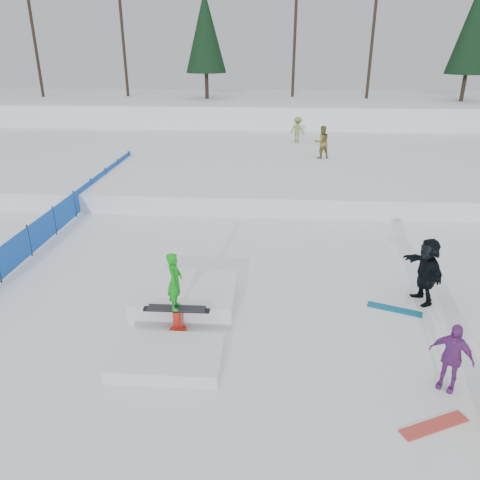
# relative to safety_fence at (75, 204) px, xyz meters

# --- Properties ---
(ground) EXTENTS (120.00, 120.00, 0.00)m
(ground) POSITION_rel_safety_fence_xyz_m (6.50, -6.60, -0.55)
(ground) COLOR white
(snow_berm) EXTENTS (60.00, 14.00, 2.40)m
(snow_berm) POSITION_rel_safety_fence_xyz_m (6.50, 23.40, 0.65)
(snow_berm) COLOR white
(snow_berm) RESTS_ON ground
(snow_midrise) EXTENTS (50.00, 18.00, 0.80)m
(snow_midrise) POSITION_rel_safety_fence_xyz_m (6.50, 9.40, -0.15)
(snow_midrise) COLOR white
(snow_midrise) RESTS_ON ground
(safety_fence) EXTENTS (0.05, 16.00, 1.10)m
(safety_fence) POSITION_rel_safety_fence_xyz_m (0.00, 0.00, 0.00)
(safety_fence) COLOR blue
(safety_fence) RESTS_ON ground
(treeline) EXTENTS (40.24, 4.22, 10.50)m
(treeline) POSITION_rel_safety_fence_xyz_m (12.68, 21.68, 6.90)
(treeline) COLOR black
(treeline) RESTS_ON snow_berm
(walker_olive) EXTENTS (1.00, 0.88, 1.72)m
(walker_olive) POSITION_rel_safety_fence_xyz_m (10.55, 7.91, 1.11)
(walker_olive) COLOR brown
(walker_olive) RESTS_ON snow_midrise
(walker_ygreen) EXTENTS (1.15, 1.09, 1.57)m
(walker_ygreen) POSITION_rel_safety_fence_xyz_m (9.45, 12.23, 1.03)
(walker_ygreen) COLOR olive
(walker_ygreen) RESTS_ON snow_midrise
(spectator_purple) EXTENTS (0.93, 0.80, 1.50)m
(spectator_purple) POSITION_rel_safety_fence_xyz_m (11.56, -9.49, 0.20)
(spectator_purple) COLOR #772F8B
(spectator_purple) RESTS_ON ground
(spectator_dark) EXTENTS (0.93, 1.79, 1.84)m
(spectator_dark) POSITION_rel_safety_fence_xyz_m (12.08, -5.95, 0.37)
(spectator_dark) COLOR black
(spectator_dark) RESTS_ON ground
(loose_board_red) EXTENTS (1.39, 0.85, 0.03)m
(loose_board_red) POSITION_rel_safety_fence_xyz_m (11.00, -10.60, -0.54)
(loose_board_red) COLOR #B73630
(loose_board_red) RESTS_ON ground
(loose_board_teal) EXTENTS (1.41, 0.76, 0.03)m
(loose_board_teal) POSITION_rel_safety_fence_xyz_m (11.24, -6.48, -0.54)
(loose_board_teal) COLOR #0B5B7E
(loose_board_teal) RESTS_ON ground
(jib_rail_feature) EXTENTS (2.60, 4.40, 2.11)m
(jib_rail_feature) POSITION_rel_safety_fence_xyz_m (5.70, -7.32, -0.25)
(jib_rail_feature) COLOR white
(jib_rail_feature) RESTS_ON ground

